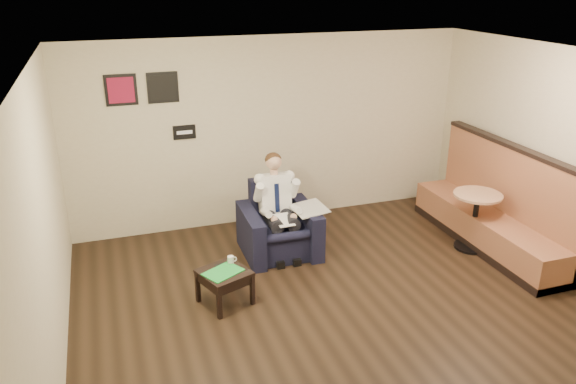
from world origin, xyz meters
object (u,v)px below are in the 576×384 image
object	(u,v)px
seated_man	(282,212)
banquette	(492,198)
smartphone	(220,265)
cafe_table	(475,221)
armchair	(279,221)
green_folder	(223,272)
side_table	(225,287)
coffee_mug	(231,260)

from	to	relation	value
seated_man	banquette	bearing A→B (deg)	-10.51
seated_man	banquette	distance (m)	2.93
smartphone	cafe_table	distance (m)	3.60
armchair	green_folder	size ratio (longest dim) A/B	2.35
armchair	smartphone	distance (m)	1.32
side_table	smartphone	xyz separation A→B (m)	(-0.01, 0.16, 0.21)
side_table	smartphone	world-z (taller)	smartphone
seated_man	green_folder	world-z (taller)	seated_man
side_table	green_folder	size ratio (longest dim) A/B	1.22
armchair	seated_man	bearing A→B (deg)	-90.00
coffee_mug	side_table	bearing A→B (deg)	-125.28
armchair	coffee_mug	distance (m)	1.22
coffee_mug	cafe_table	world-z (taller)	cafe_table
smartphone	side_table	bearing A→B (deg)	-97.35
banquette	green_folder	bearing A→B (deg)	-175.18
cafe_table	green_folder	bearing A→B (deg)	-175.17
banquette	cafe_table	xyz separation A→B (m)	(-0.26, -0.02, -0.30)
coffee_mug	banquette	bearing A→B (deg)	2.07
armchair	banquette	world-z (taller)	banquette
banquette	cafe_table	bearing A→B (deg)	-175.22
coffee_mug	cafe_table	bearing A→B (deg)	1.86
green_folder	side_table	bearing A→B (deg)	54.72
armchair	smartphone	size ratio (longest dim) A/B	7.54
cafe_table	smartphone	bearing A→B (deg)	-178.06
green_folder	cafe_table	size ratio (longest dim) A/B	0.51
banquette	armchair	bearing A→B (deg)	165.94
banquette	cafe_table	distance (m)	0.40
green_folder	coffee_mug	bearing A→B (deg)	54.72
coffee_mug	smartphone	xyz separation A→B (m)	(-0.13, -0.01, -0.04)
side_table	coffee_mug	xyz separation A→B (m)	(0.12, 0.16, 0.25)
armchair	green_folder	bearing A→B (deg)	-132.85
coffee_mug	armchair	bearing A→B (deg)	44.29
armchair	banquette	bearing A→B (deg)	-12.88
armchair	side_table	distance (m)	1.44
cafe_table	banquette	bearing A→B (deg)	4.78
armchair	smartphone	xyz separation A→B (m)	(-1.00, -0.86, -0.05)
green_folder	banquette	bearing A→B (deg)	4.82
coffee_mug	cafe_table	size ratio (longest dim) A/B	0.11
smartphone	banquette	size ratio (longest dim) A/B	0.05
side_table	armchair	bearing A→B (deg)	45.77
seated_man	side_table	bearing A→B (deg)	-136.71
banquette	smartphone	bearing A→B (deg)	-177.87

